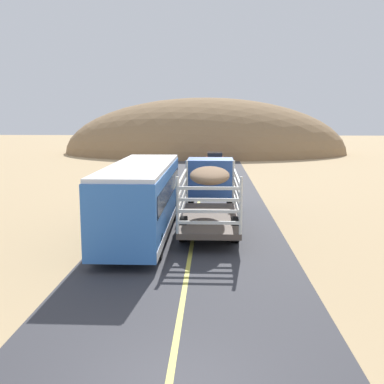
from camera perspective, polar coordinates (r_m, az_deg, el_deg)
livestock_truck at (r=23.93m, az=2.21°, el=0.89°), size 2.53×9.70×3.02m
bus at (r=20.44m, az=-6.23°, el=-0.73°), size 2.54×10.00×3.21m
car_far at (r=49.18m, az=2.80°, el=3.92°), size 1.80×4.40×1.46m
distant_hill at (r=67.53m, az=1.56°, el=4.79°), size 39.75×26.02×15.62m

